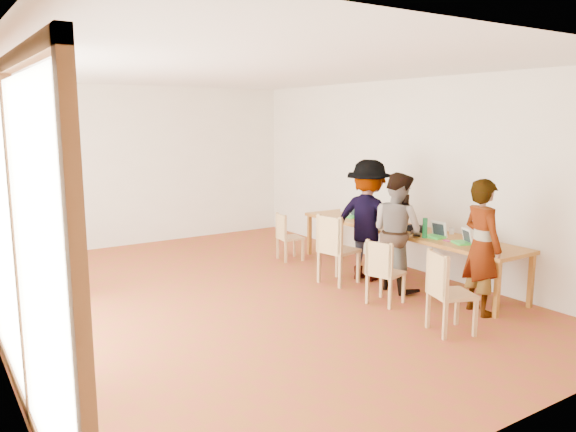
{
  "coord_description": "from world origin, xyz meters",
  "views": [
    {
      "loc": [
        -3.52,
        -6.44,
        2.38
      ],
      "look_at": [
        0.55,
        -0.27,
        1.1
      ],
      "focal_mm": 35.0,
      "sensor_mm": 36.0,
      "label": 1
    }
  ],
  "objects": [
    {
      "name": "black_pouch",
      "position": [
        2.5,
        -0.75,
        0.8
      ],
      "size": [
        0.16,
        0.26,
        0.09
      ],
      "primitive_type": "cube",
      "color": "black",
      "rests_on": "communal_table"
    },
    {
      "name": "chair_near",
      "position": [
        1.25,
        -2.38,
        0.57
      ],
      "size": [
        0.55,
        0.55,
        0.5
      ],
      "rotation": [
        0.0,
        0.0,
        -0.33
      ],
      "color": "tan",
      "rests_on": "ground"
    },
    {
      "name": "green_bottle",
      "position": [
        2.26,
        -1.12,
        0.89
      ],
      "size": [
        0.07,
        0.07,
        0.28
      ],
      "primitive_type": "cylinder",
      "color": "#14793A",
      "rests_on": "communal_table"
    },
    {
      "name": "communal_table",
      "position": [
        2.5,
        -0.46,
        0.7
      ],
      "size": [
        0.8,
        4.0,
        0.75
      ],
      "color": "#AA6A25",
      "rests_on": "ground"
    },
    {
      "name": "person_near",
      "position": [
        2.14,
        -2.16,
        0.84
      ],
      "size": [
        0.54,
        0.69,
        1.68
      ],
      "primitive_type": "imported",
      "rotation": [
        0.0,
        0.0,
        1.32
      ],
      "color": "gray",
      "rests_on": "ground"
    },
    {
      "name": "wall_right",
      "position": [
        3.0,
        0.0,
        1.5
      ],
      "size": [
        0.1,
        8.0,
        3.0
      ],
      "primitive_type": "cube",
      "color": "white",
      "rests_on": "ground"
    },
    {
      "name": "ground",
      "position": [
        0.0,
        0.0,
        0.0
      ],
      "size": [
        8.0,
        8.0,
        0.0
      ],
      "primitive_type": "plane",
      "color": "#9F4426",
      "rests_on": "ground"
    },
    {
      "name": "ceiling",
      "position": [
        0.0,
        0.0,
        3.02
      ],
      "size": [
        6.0,
        8.0,
        0.04
      ],
      "primitive_type": "cube",
      "color": "white",
      "rests_on": "wall_back"
    },
    {
      "name": "person_mid",
      "position": [
        1.98,
        -0.88,
        0.83
      ],
      "size": [
        0.65,
        0.82,
        1.66
      ],
      "primitive_type": "imported",
      "rotation": [
        0.0,
        0.0,
        1.6
      ],
      "color": "gray",
      "rests_on": "ground"
    },
    {
      "name": "clear_glass",
      "position": [
        2.79,
        -1.14,
        0.8
      ],
      "size": [
        0.07,
        0.07,
        0.09
      ],
      "primitive_type": "cylinder",
      "color": "silver",
      "rests_on": "communal_table"
    },
    {
      "name": "person_far",
      "position": [
        1.98,
        -0.26,
        0.9
      ],
      "size": [
        1.07,
        1.33,
        1.8
      ],
      "primitive_type": "imported",
      "rotation": [
        0.0,
        0.0,
        1.98
      ],
      "color": "gray",
      "rests_on": "ground"
    },
    {
      "name": "laptop_mid",
      "position": [
        2.43,
        -1.18,
        0.81
      ],
      "size": [
        0.24,
        0.28,
        0.22
      ],
      "rotation": [
        0.0,
        0.0,
        0.05
      ],
      "color": "#3DD945",
      "rests_on": "communal_table"
    },
    {
      "name": "laptop_near",
      "position": [
        2.43,
        -1.66,
        0.81
      ],
      "size": [
        0.28,
        0.3,
        0.2
      ],
      "rotation": [
        0.0,
        0.0,
        -0.39
      ],
      "color": "#3DD945",
      "rests_on": "communal_table"
    },
    {
      "name": "condiment_cup",
      "position": [
        2.75,
        1.28,
        0.78
      ],
      "size": [
        0.08,
        0.08,
        0.06
      ],
      "primitive_type": "cylinder",
      "color": "white",
      "rests_on": "communal_table"
    },
    {
      "name": "chair_spare",
      "position": [
        -1.96,
        1.34,
        0.55
      ],
      "size": [
        0.56,
        0.56,
        0.48
      ],
      "rotation": [
        0.0,
        0.0,
        2.7
      ],
      "color": "tan",
      "rests_on": "ground"
    },
    {
      "name": "chair_mid",
      "position": [
        1.34,
        -1.28,
        0.52
      ],
      "size": [
        0.49,
        0.49,
        0.45
      ],
      "rotation": [
        0.0,
        0.0,
        0.27
      ],
      "color": "tan",
      "rests_on": "ground"
    },
    {
      "name": "yellow_mug",
      "position": [
        2.76,
        0.99,
        0.8
      ],
      "size": [
        0.16,
        0.16,
        0.1
      ],
      "primitive_type": "imported",
      "rotation": [
        0.0,
        0.0,
        0.4
      ],
      "color": "yellow",
      "rests_on": "communal_table"
    },
    {
      "name": "side_table",
      "position": [
        -2.38,
        3.2,
        0.67
      ],
      "size": [
        0.9,
        0.9,
        0.75
      ],
      "rotation": [
        0.0,
        0.0,
        0.02
      ],
      "color": "#AA6A25",
      "rests_on": "ground"
    },
    {
      "name": "wall_back",
      "position": [
        0.0,
        4.0,
        1.5
      ],
      "size": [
        6.0,
        0.1,
        3.0
      ],
      "primitive_type": "cube",
      "color": "white",
      "rests_on": "ground"
    },
    {
      "name": "wall_front",
      "position": [
        0.0,
        -4.0,
        1.5
      ],
      "size": [
        6.0,
        0.1,
        3.0
      ],
      "primitive_type": "cube",
      "color": "white",
      "rests_on": "ground"
    },
    {
      "name": "chair_far",
      "position": [
        1.39,
        -0.2,
        0.63
      ],
      "size": [
        0.55,
        0.55,
        0.54
      ],
      "rotation": [
        0.0,
        0.0,
        0.19
      ],
      "color": "tan",
      "rests_on": "ground"
    },
    {
      "name": "laptop_far",
      "position": [
        2.5,
        0.72,
        0.81
      ],
      "size": [
        0.23,
        0.26,
        0.21
      ],
      "rotation": [
        0.0,
        0.0,
        0.05
      ],
      "color": "#3DD945",
      "rests_on": "communal_table"
    },
    {
      "name": "pink_phone",
      "position": [
        2.35,
        -1.44,
        0.76
      ],
      "size": [
        0.05,
        0.1,
        0.01
      ],
      "primitive_type": "cube",
      "color": "#B9296E",
      "rests_on": "communal_table"
    },
    {
      "name": "chair_empty",
      "position": [
        1.57,
        1.35,
        0.49
      ],
      "size": [
        0.42,
        0.42,
        0.43
      ],
      "rotation": [
        0.0,
        0.0,
        -0.14
      ],
      "color": "tan",
      "rests_on": "ground"
    }
  ]
}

